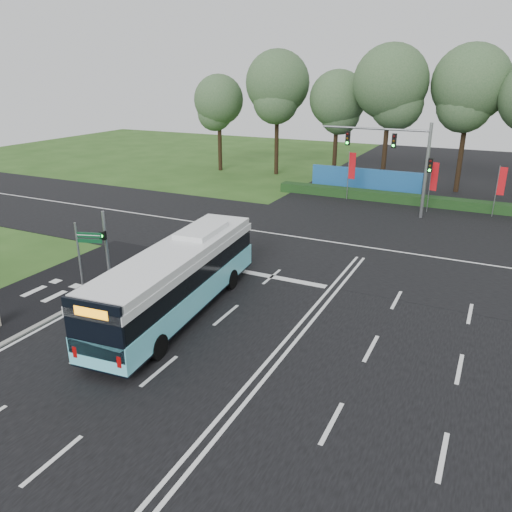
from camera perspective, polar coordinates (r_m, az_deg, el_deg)
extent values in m
plane|color=#294D19|center=(21.48, 4.35, -8.60)|extent=(120.00, 120.00, 0.00)
cube|color=black|center=(21.47, 4.35, -8.56)|extent=(20.00, 120.00, 0.04)
cube|color=black|center=(32.03, 12.43, 0.97)|extent=(120.00, 14.00, 0.05)
cube|color=black|center=(26.29, -24.67, -4.83)|extent=(5.00, 18.00, 0.06)
cube|color=gray|center=(24.57, -21.06, -5.96)|extent=(0.25, 18.00, 0.12)
cube|color=#6DE8FD|center=(22.80, -8.80, -4.07)|extent=(3.54, 11.92, 1.08)
cube|color=black|center=(23.01, -8.74, -5.18)|extent=(3.51, 11.86, 0.29)
cube|color=black|center=(22.42, -8.93, -1.79)|extent=(3.43, 11.74, 0.93)
cube|color=white|center=(22.21, -9.01, -0.38)|extent=(3.54, 11.92, 0.34)
cube|color=white|center=(22.09, -9.06, 0.45)|extent=(3.45, 11.45, 0.34)
cube|color=white|center=(24.04, -6.25, 2.96)|extent=(1.84, 3.07, 0.24)
cube|color=black|center=(18.08, -18.01, -8.07)|extent=(2.37, 0.34, 2.15)
cube|color=orange|center=(17.75, -18.33, -6.17)|extent=(1.37, 0.19, 0.34)
cylinder|color=black|center=(26.20, -7.40, -1.98)|extent=(0.37, 1.04, 1.02)
cylinder|color=black|center=(25.26, -2.80, -2.68)|extent=(0.37, 1.04, 1.02)
cylinder|color=black|center=(20.88, -16.51, -8.78)|extent=(0.37, 1.04, 1.02)
cylinder|color=black|center=(19.69, -11.08, -10.14)|extent=(0.37, 1.04, 1.02)
cylinder|color=gray|center=(26.52, -16.70, 0.88)|extent=(0.15, 0.15, 3.87)
cube|color=black|center=(26.18, -17.11, 2.25)|extent=(0.35, 0.27, 0.44)
sphere|color=#19F233|center=(26.11, -17.26, 2.19)|extent=(0.15, 0.15, 0.15)
cylinder|color=gray|center=(26.38, -19.56, 0.00)|extent=(0.10, 0.10, 3.48)
cube|color=#0B3F20|center=(25.73, -18.57, 2.29)|extent=(1.26, 0.45, 0.26)
cube|color=#0B3F20|center=(25.82, -18.49, 1.64)|extent=(1.26, 0.45, 0.19)
cube|color=white|center=(25.71, -18.62, 2.26)|extent=(1.16, 0.38, 0.03)
cylinder|color=gray|center=(43.61, 10.48, 9.00)|extent=(0.06, 0.06, 4.14)
cube|color=red|center=(43.36, 10.94, 10.08)|extent=(0.55, 0.07, 2.21)
cylinder|color=gray|center=(41.10, 19.21, 7.45)|extent=(0.06, 0.06, 4.03)
cube|color=red|center=(40.80, 19.72, 8.54)|extent=(0.52, 0.22, 2.15)
cylinder|color=gray|center=(41.61, 25.73, 6.62)|extent=(0.06, 0.06, 3.90)
cube|color=red|center=(41.47, 26.30, 7.67)|extent=(0.52, 0.08, 2.08)
cylinder|color=gray|center=(38.96, 18.85, 9.08)|extent=(0.24, 0.24, 7.00)
cylinder|color=gray|center=(39.25, 13.41, 13.97)|extent=(8.00, 0.16, 0.16)
cube|color=black|center=(39.03, 15.50, 12.57)|extent=(0.32, 0.28, 1.05)
cube|color=black|center=(39.84, 10.46, 13.10)|extent=(0.32, 0.28, 1.05)
cube|color=black|center=(38.84, 19.30, 9.75)|extent=(0.32, 0.28, 1.05)
cube|color=#133516|center=(43.74, 16.56, 6.28)|extent=(22.00, 1.20, 0.80)
cube|color=#1C5799|center=(46.76, 12.36, 8.40)|extent=(10.00, 0.30, 2.20)
cylinder|color=black|center=(56.48, -4.17, 13.36)|extent=(0.44, 0.44, 7.19)
sphere|color=#31512F|center=(56.15, -4.27, 17.39)|extent=(5.30, 5.30, 5.30)
cylinder|color=black|center=(54.05, 2.39, 13.98)|extent=(0.44, 0.44, 8.87)
sphere|color=#31512F|center=(53.73, 2.47, 19.18)|extent=(6.54, 6.54, 6.54)
cylinder|color=black|center=(52.13, 9.07, 12.76)|extent=(0.44, 0.44, 7.51)
sphere|color=#31512F|center=(51.76, 9.33, 17.31)|extent=(5.53, 5.53, 5.53)
cylinder|color=black|center=(48.81, 14.61, 12.79)|extent=(0.44, 0.44, 9.05)
sphere|color=#31512F|center=(48.47, 15.15, 18.64)|extent=(6.67, 6.67, 6.67)
cylinder|color=black|center=(49.01, 22.54, 11.92)|extent=(0.44, 0.44, 8.99)
sphere|color=#31512F|center=(48.66, 23.35, 17.68)|extent=(6.62, 6.62, 6.62)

